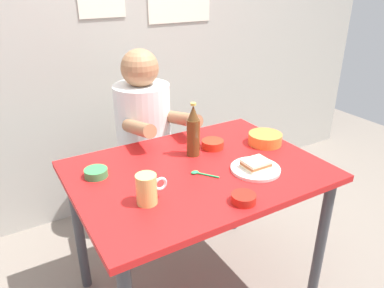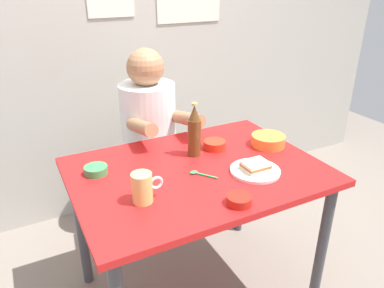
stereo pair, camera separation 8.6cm
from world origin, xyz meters
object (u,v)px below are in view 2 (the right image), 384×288
(person_seated, at_px, (149,119))
(dining_table, at_px, (197,186))
(beer_bottle, at_px, (194,132))
(beer_mug, at_px, (143,188))
(plate_orange, at_px, (255,171))
(sandwich, at_px, (255,166))
(stool, at_px, (151,180))
(sambal_bowl_red, at_px, (239,200))

(person_seated, bearing_deg, dining_table, -90.95)
(beer_bottle, bearing_deg, beer_mug, -143.51)
(dining_table, bearing_deg, beer_bottle, 67.57)
(plate_orange, height_order, sandwich, sandwich)
(stool, distance_m, beer_bottle, 0.72)
(beer_mug, relative_size, beer_bottle, 0.48)
(plate_orange, bearing_deg, stool, 104.45)
(sandwich, distance_m, beer_mug, 0.52)
(beer_bottle, distance_m, sambal_bowl_red, 0.46)
(stool, xyz_separation_m, beer_bottle, (0.04, -0.50, 0.51))
(beer_mug, xyz_separation_m, sambal_bowl_red, (0.31, -0.18, -0.04))
(beer_bottle, bearing_deg, plate_orange, -60.18)
(sandwich, bearing_deg, person_seated, 104.65)
(person_seated, height_order, sandwich, person_seated)
(dining_table, relative_size, sambal_bowl_red, 11.46)
(person_seated, height_order, beer_mug, person_seated)
(dining_table, bearing_deg, stool, 89.07)
(dining_table, distance_m, person_seated, 0.63)
(sandwich, bearing_deg, dining_table, 145.15)
(stool, xyz_separation_m, beer_mug, (-0.32, -0.77, 0.45))
(plate_orange, height_order, beer_bottle, beer_bottle)
(person_seated, distance_m, beer_mug, 0.82)
(plate_orange, distance_m, beer_bottle, 0.34)
(plate_orange, bearing_deg, sambal_bowl_red, -139.24)
(dining_table, xyz_separation_m, sambal_bowl_red, (0.01, -0.32, 0.11))
(stool, height_order, beer_bottle, beer_bottle)
(person_seated, xyz_separation_m, sambal_bowl_red, (-0.00, -0.94, -0.01))
(beer_mug, distance_m, beer_bottle, 0.45)
(dining_table, bearing_deg, sandwich, -34.85)
(beer_mug, bearing_deg, sandwich, -1.11)
(plate_orange, bearing_deg, sandwich, 90.00)
(sandwich, height_order, beer_bottle, beer_bottle)
(dining_table, distance_m, beer_bottle, 0.25)
(stool, height_order, sambal_bowl_red, sambal_bowl_red)
(dining_table, distance_m, plate_orange, 0.28)
(beer_bottle, relative_size, sambal_bowl_red, 2.73)
(person_seated, relative_size, plate_orange, 3.27)
(stool, bearing_deg, sandwich, -75.55)
(sambal_bowl_red, bearing_deg, beer_bottle, 84.51)
(person_seated, bearing_deg, sandwich, -75.35)
(stool, bearing_deg, plate_orange, -75.55)
(plate_orange, distance_m, sandwich, 0.02)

